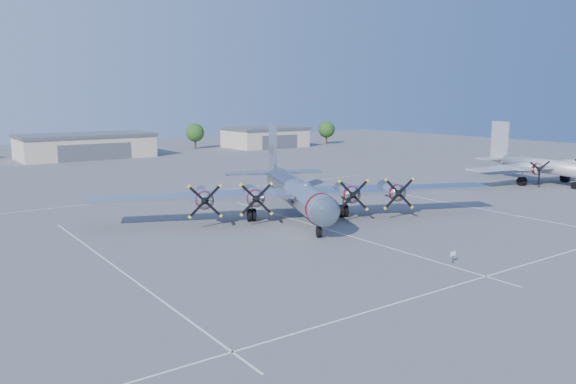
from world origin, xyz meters
TOP-DOWN VIEW (x-y plane):
  - ground at (0.00, 0.00)m, footprint 260.00×260.00m
  - parking_lines at (0.00, -1.75)m, footprint 60.00×50.08m
  - hangar_center at (0.00, 81.96)m, footprint 28.60×14.60m
  - hangar_east at (48.00, 81.96)m, footprint 20.60×14.60m
  - tree_east at (30.00, 88.00)m, footprint 4.80×4.80m
  - tree_far_east at (68.00, 80.00)m, footprint 4.80×4.80m
  - main_bomber_b29 at (1.28, 4.34)m, footprint 52.87×45.41m
  - twin_engine_east at (47.48, 2.20)m, footprint 33.15×26.65m
  - info_placard at (0.74, -18.33)m, footprint 0.53×0.09m

SIDE VIEW (x-z plane):
  - ground at x=0.00m, z-range 0.00..0.00m
  - main_bomber_b29 at x=1.28m, z-range -4.92..4.92m
  - twin_engine_east at x=47.48m, z-range -4.68..4.68m
  - parking_lines at x=0.00m, z-range 0.00..0.01m
  - info_placard at x=0.74m, z-range 0.20..1.21m
  - hangar_center at x=0.00m, z-range 0.01..5.41m
  - hangar_east at x=48.00m, z-range 0.01..5.41m
  - tree_east at x=30.00m, z-range 0.90..7.54m
  - tree_far_east at x=68.00m, z-range 0.90..7.54m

